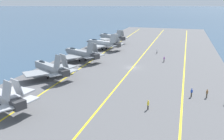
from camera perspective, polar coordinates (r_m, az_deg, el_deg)
The scene contains 14 objects.
ground_plane at distance 68.96m, azimuth 4.98°, elevation 0.29°, with size 2000.00×2000.00×0.00m, color #334C66.
carrier_deck at distance 68.91m, azimuth 4.98°, elevation 0.45°, with size 219.36×52.12×0.40m, color #565659.
deck_stripe_foul_line at distance 67.52m, azimuth 16.96°, elevation -0.36°, with size 197.43×0.36×0.01m, color yellow.
deck_stripe_centerline at distance 68.85m, azimuth 4.99°, elevation 0.61°, with size 197.43×0.36×0.01m, color yellow.
deck_stripe_edge_line at distance 73.03m, azimuth -6.08°, elevation 1.49°, with size 197.43×0.36×0.01m, color yellow.
parked_jet_third at distance 61.15m, azimuth -14.73°, elevation 0.48°, with size 13.61×15.11×6.65m.
parked_jet_fourth at distance 76.98m, azimuth -7.56°, elevation 4.02°, with size 13.47×16.23×6.30m.
parked_jet_fifth at distance 94.67m, azimuth -2.27°, elevation 6.45°, with size 12.99×17.05×6.47m.
parked_jet_sixth at distance 110.71m, azimuth -0.17°, elevation 7.95°, with size 12.79×16.31×6.16m.
crew_purple_vest at distance 76.46m, azimuth 12.42°, elevation 2.61°, with size 0.33×0.42×1.76m.
crew_yellow_vest at distance 42.55m, azimuth 8.67°, elevation -8.19°, with size 0.41×0.30×1.79m.
crew_brown_vest at distance 50.69m, azimuth 21.88°, elevation -5.16°, with size 0.32×0.42×1.78m.
crew_blue_vest at distance 50.04m, azimuth 18.60°, elevation -5.08°, with size 0.32×0.42×1.80m.
crew_white_vest at distance 88.19m, azimuth 10.77°, elevation 4.47°, with size 0.43×0.35×1.72m.
Camera 1 is at (-64.96, -13.49, 18.80)m, focal length 38.00 mm.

